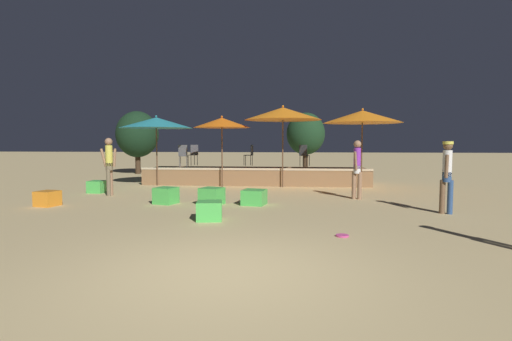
# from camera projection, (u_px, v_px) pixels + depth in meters

# --- Properties ---
(ground_plane) EXTENTS (120.00, 120.00, 0.00)m
(ground_plane) POSITION_uv_depth(u_px,v_px,m) (224.00, 273.00, 5.34)
(ground_plane) COLOR tan
(wooden_deck) EXTENTS (9.12, 2.27, 0.72)m
(wooden_deck) POSITION_uv_depth(u_px,v_px,m) (257.00, 176.00, 16.72)
(wooden_deck) COLOR olive
(wooden_deck) RESTS_ON ground
(patio_umbrella_0) EXTENTS (2.86, 2.86, 2.79)m
(patio_umbrella_0) POSITION_uv_depth(u_px,v_px,m) (156.00, 123.00, 15.77)
(patio_umbrella_0) COLOR brown
(patio_umbrella_0) RESTS_ON ground
(patio_umbrella_1) EXTENTS (2.95, 2.95, 3.14)m
(patio_umbrella_1) POSITION_uv_depth(u_px,v_px,m) (283.00, 114.00, 15.17)
(patio_umbrella_1) COLOR brown
(patio_umbrella_1) RESTS_ON ground
(patio_umbrella_2) EXTENTS (2.18, 2.18, 2.75)m
(patio_umbrella_2) POSITION_uv_depth(u_px,v_px,m) (222.00, 123.00, 15.35)
(patio_umbrella_2) COLOR brown
(patio_umbrella_2) RESTS_ON ground
(patio_umbrella_3) EXTENTS (2.90, 2.90, 2.99)m
(patio_umbrella_3) POSITION_uv_depth(u_px,v_px,m) (362.00, 117.00, 14.76)
(patio_umbrella_3) COLOR brown
(patio_umbrella_3) RESTS_ON ground
(cube_seat_0) EXTENTS (0.71, 0.71, 0.47)m
(cube_seat_0) POSITION_uv_depth(u_px,v_px,m) (212.00, 196.00, 11.13)
(cube_seat_0) COLOR #4CC651
(cube_seat_0) RESTS_ON ground
(cube_seat_1) EXTENTS (0.71, 0.71, 0.42)m
(cube_seat_1) POSITION_uv_depth(u_px,v_px,m) (254.00, 197.00, 11.10)
(cube_seat_1) COLOR #4CC651
(cube_seat_1) RESTS_ON ground
(cube_seat_2) EXTENTS (0.56, 0.56, 0.41)m
(cube_seat_2) POSITION_uv_depth(u_px,v_px,m) (97.00, 187.00, 13.72)
(cube_seat_2) COLOR #4CC651
(cube_seat_2) RESTS_ON ground
(cube_seat_3) EXTENTS (0.64, 0.64, 0.42)m
(cube_seat_3) POSITION_uv_depth(u_px,v_px,m) (209.00, 211.00, 8.92)
(cube_seat_3) COLOR #4CC651
(cube_seat_3) RESTS_ON ground
(cube_seat_4) EXTENTS (0.61, 0.61, 0.41)m
(cube_seat_4) POSITION_uv_depth(u_px,v_px,m) (47.00, 198.00, 10.88)
(cube_seat_4) COLOR orange
(cube_seat_4) RESTS_ON ground
(cube_seat_5) EXTENTS (0.69, 0.69, 0.46)m
(cube_seat_5) POSITION_uv_depth(u_px,v_px,m) (166.00, 196.00, 11.28)
(cube_seat_5) COLOR #4CC651
(cube_seat_5) RESTS_ON ground
(person_0) EXTENTS (0.29, 0.50, 1.77)m
(person_0) POSITION_uv_depth(u_px,v_px,m) (447.00, 173.00, 9.64)
(person_0) COLOR brown
(person_0) RESTS_ON ground
(person_1) EXTENTS (0.30, 0.50, 1.79)m
(person_1) POSITION_uv_depth(u_px,v_px,m) (357.00, 167.00, 12.12)
(person_1) COLOR #997051
(person_1) RESTS_ON ground
(person_2) EXTENTS (0.54, 0.31, 1.87)m
(person_2) POSITION_uv_depth(u_px,v_px,m) (109.00, 163.00, 12.88)
(person_2) COLOR #997051
(person_2) RESTS_ON ground
(bistro_chair_0) EXTENTS (0.40, 0.41, 0.90)m
(bistro_chair_0) POSITION_uv_depth(u_px,v_px,m) (183.00, 154.00, 16.20)
(bistro_chair_0) COLOR #47474C
(bistro_chair_0) RESTS_ON wooden_deck
(bistro_chair_1) EXTENTS (0.44, 0.44, 0.90)m
(bistro_chair_1) POSITION_uv_depth(u_px,v_px,m) (250.00, 153.00, 17.28)
(bistro_chair_1) COLOR #2D3338
(bistro_chair_1) RESTS_ON wooden_deck
(bistro_chair_2) EXTENTS (0.46, 0.46, 0.90)m
(bistro_chair_2) POSITION_uv_depth(u_px,v_px,m) (304.00, 153.00, 16.86)
(bistro_chair_2) COLOR #2D3338
(bistro_chair_2) RESTS_ON wooden_deck
(bistro_chair_3) EXTENTS (0.48, 0.48, 0.90)m
(bistro_chair_3) POSITION_uv_depth(u_px,v_px,m) (194.00, 153.00, 17.38)
(bistro_chair_3) COLOR #47474C
(bistro_chair_3) RESTS_ON wooden_deck
(frisbee_disc) EXTENTS (0.24, 0.24, 0.03)m
(frisbee_disc) POSITION_uv_depth(u_px,v_px,m) (342.00, 236.00, 7.38)
(frisbee_disc) COLOR #E54C99
(frisbee_disc) RESTS_ON ground
(background_tree_0) EXTENTS (2.26, 2.26, 3.39)m
(background_tree_0) POSITION_uv_depth(u_px,v_px,m) (137.00, 134.00, 21.57)
(background_tree_0) COLOR #3D2B1C
(background_tree_0) RESTS_ON ground
(background_tree_1) EXTENTS (2.12, 2.12, 3.36)m
(background_tree_1) POSITION_uv_depth(u_px,v_px,m) (306.00, 134.00, 22.12)
(background_tree_1) COLOR #3D2B1C
(background_tree_1) RESTS_ON ground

